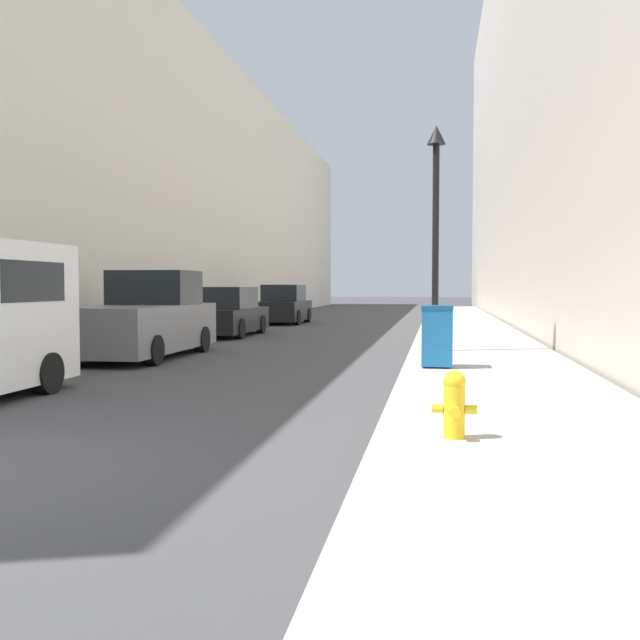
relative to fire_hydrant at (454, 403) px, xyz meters
The scene contains 8 objects.
sidewalk_right 16.21m from the fire_hydrant, 86.96° to the left, with size 3.37×60.00×0.12m.
building_left_glass 29.20m from the fire_hydrant, 122.53° to the left, with size 12.00×60.00×11.90m.
fire_hydrant is the anchor object (origin of this frame).
trash_bin 6.32m from the fire_hydrant, 91.65° to the left, with size 0.59×0.64×1.17m.
lamppost 10.17m from the fire_hydrant, 91.39° to the left, with size 0.44×0.44×5.28m.
pickup_truck 10.92m from the fire_hydrant, 129.52° to the left, with size 2.13×4.94×2.02m.
parked_sedan_near 17.02m from the fire_hydrant, 114.55° to the left, with size 1.85×4.50×1.62m.
parked_sedan_far 24.22m from the fire_hydrant, 106.40° to the left, with size 1.88×4.09×1.70m.
Camera 1 is at (4.40, -5.44, 1.66)m, focal length 40.00 mm.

